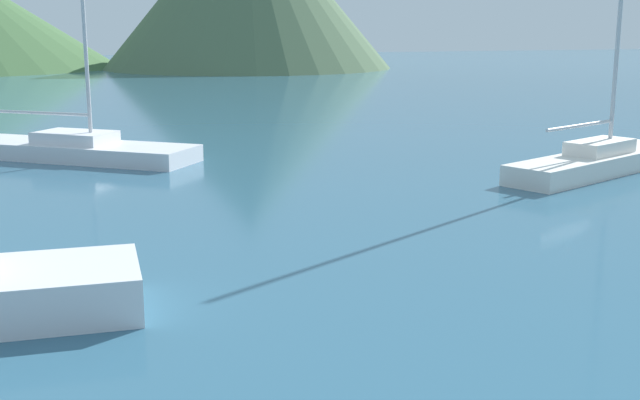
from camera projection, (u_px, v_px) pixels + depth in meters
name	position (u px, v px, depth m)	size (l,w,h in m)	color
sailboat_middle	(76.00, 148.00, 25.16)	(7.46, 6.52, 7.24)	silver
sailboat_outer	(599.00, 157.00, 22.78)	(7.35, 4.23, 10.64)	white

